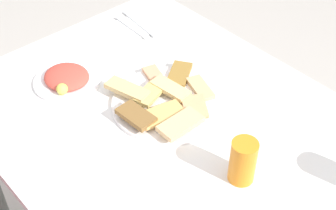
% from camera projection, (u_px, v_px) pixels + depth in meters
% --- Properties ---
extents(dining_table, '(1.16, 0.90, 0.75)m').
position_uv_depth(dining_table, '(168.00, 138.00, 1.43)').
color(dining_table, white).
rests_on(dining_table, ground_plane).
extents(pide_platter, '(0.34, 0.33, 0.04)m').
position_uv_depth(pide_platter, '(167.00, 101.00, 1.41)').
color(pide_platter, white).
rests_on(pide_platter, dining_table).
extents(salad_plate_rice, '(0.20, 0.20, 0.04)m').
position_uv_depth(salad_plate_rice, '(67.00, 79.00, 1.48)').
color(salad_plate_rice, white).
rests_on(salad_plate_rice, dining_table).
extents(soda_can, '(0.09, 0.09, 0.12)m').
position_uv_depth(soda_can, '(243.00, 161.00, 1.17)').
color(soda_can, orange).
rests_on(soda_can, dining_table).
extents(paper_napkin, '(0.15, 0.15, 0.00)m').
position_uv_depth(paper_napkin, '(135.00, 26.00, 1.72)').
color(paper_napkin, white).
rests_on(paper_napkin, dining_table).
extents(fork, '(0.20, 0.03, 0.00)m').
position_uv_depth(fork, '(139.00, 24.00, 1.73)').
color(fork, silver).
rests_on(fork, paper_napkin).
extents(spoon, '(0.18, 0.02, 0.00)m').
position_uv_depth(spoon, '(131.00, 27.00, 1.71)').
color(spoon, silver).
rests_on(spoon, paper_napkin).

